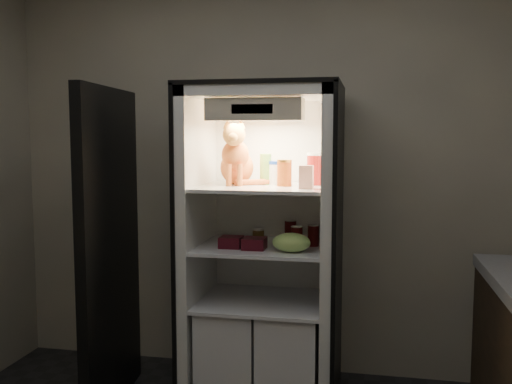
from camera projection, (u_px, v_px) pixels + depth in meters
room_shell at (192, 125)px, 1.99m from camera, size 3.60×3.60×3.60m
refrigerator at (264, 267)px, 3.42m from camera, size 0.90×0.72×1.88m
fridge_door at (110, 252)px, 3.27m from camera, size 0.15×0.87×1.85m
tabby_cat at (236, 160)px, 3.38m from camera, size 0.34×0.38×0.39m
parmesan_shaker at (266, 169)px, 3.39m from camera, size 0.07×0.07×0.18m
mayo_tub at (277, 173)px, 3.39m from camera, size 0.10×0.10×0.14m
salsa_jar at (284, 173)px, 3.28m from camera, size 0.09×0.09×0.15m
pepper_jar at (316, 169)px, 3.36m from camera, size 0.11×0.11×0.19m
cream_carton at (306, 177)px, 3.13m from camera, size 0.07×0.07×0.13m
soda_can_a at (290, 231)px, 3.45m from camera, size 0.07×0.07×0.13m
soda_can_b at (313, 235)px, 3.31m from camera, size 0.07×0.07×0.12m
soda_can_c at (297, 237)px, 3.25m from camera, size 0.07×0.07×0.13m
condiment_jar at (258, 236)px, 3.36m from camera, size 0.07×0.07×0.10m
grape_bag at (291, 242)px, 3.14m from camera, size 0.21×0.15×0.11m
berry_box_left at (231, 242)px, 3.27m from camera, size 0.13×0.13×0.06m
berry_box_right at (254, 243)px, 3.23m from camera, size 0.13×0.13×0.06m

